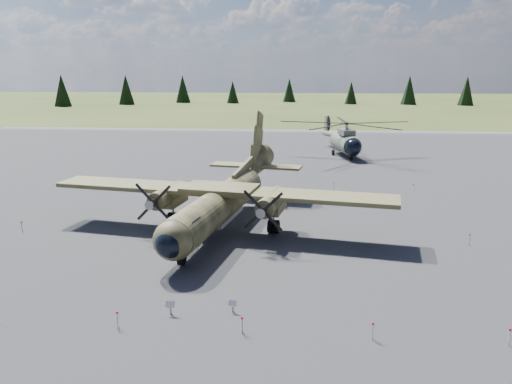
{
  "coord_description": "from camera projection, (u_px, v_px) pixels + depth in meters",
  "views": [
    {
      "loc": [
        4.55,
        -34.49,
        11.97
      ],
      "look_at": [
        1.24,
        2.0,
        3.06
      ],
      "focal_mm": 35.0,
      "sensor_mm": 36.0,
      "label": 1
    }
  ],
  "objects": [
    {
      "name": "ground",
      "position": [
        237.0,
        238.0,
        36.61
      ],
      "size": [
        500.0,
        500.0,
        0.0
      ],
      "primitive_type": "plane",
      "color": "#56612B",
      "rests_on": "ground"
    },
    {
      "name": "apron",
      "position": [
        250.0,
        203.0,
        46.29
      ],
      "size": [
        120.0,
        120.0,
        0.04
      ],
      "primitive_type": "cube",
      "color": "slate",
      "rests_on": "ground"
    },
    {
      "name": "transport_plane",
      "position": [
        224.0,
        196.0,
        38.82
      ],
      "size": [
        26.57,
        23.92,
        8.75
      ],
      "rotation": [
        0.0,
        0.0,
        -0.17
      ],
      "color": "#33381E",
      "rests_on": "ground"
    },
    {
      "name": "helicopter_near",
      "position": [
        345.0,
        132.0,
        70.85
      ],
      "size": [
        22.78,
        24.4,
        4.92
      ],
      "rotation": [
        0.0,
        0.0,
        0.2
      ],
      "color": "#65695B",
      "rests_on": "ground"
    },
    {
      "name": "info_placard_left",
      "position": [
        170.0,
        306.0,
        25.07
      ],
      "size": [
        0.47,
        0.2,
        0.73
      ],
      "rotation": [
        0.0,
        0.0,
        -0.0
      ],
      "color": "gray",
      "rests_on": "ground"
    },
    {
      "name": "info_placard_right",
      "position": [
        233.0,
        304.0,
        25.3
      ],
      "size": [
        0.44,
        0.25,
        0.66
      ],
      "rotation": [
        0.0,
        0.0,
        -0.19
      ],
      "color": "gray",
      "rests_on": "ground"
    },
    {
      "name": "barrier_fence",
      "position": [
        230.0,
        232.0,
        36.45
      ],
      "size": [
        33.12,
        29.62,
        0.85
      ],
      "color": "white",
      "rests_on": "ground"
    },
    {
      "name": "treeline",
      "position": [
        108.0,
        154.0,
        44.22
      ],
      "size": [
        335.45,
        334.7,
        10.92
      ],
      "color": "black",
      "rests_on": "ground"
    }
  ]
}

